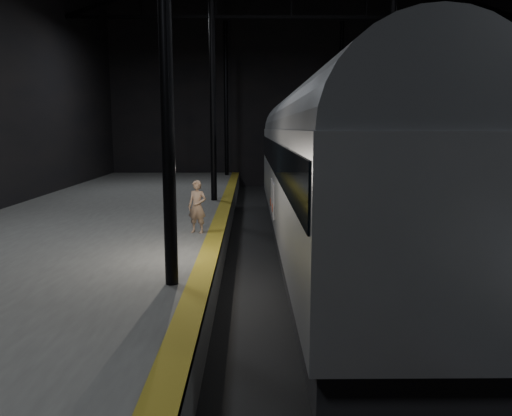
{
  "coord_description": "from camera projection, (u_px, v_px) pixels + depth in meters",
  "views": [
    {
      "loc": [
        -2.19,
        -13.83,
        4.14
      ],
      "look_at": [
        -2.04,
        -0.48,
        2.0
      ],
      "focal_mm": 35.0,
      "sensor_mm": 36.0,
      "label": 1
    }
  ],
  "objects": [
    {
      "name": "tactile_strip",
      "position": [
        213.0,
        240.0,
        14.14
      ],
      "size": [
        0.5,
        43.8,
        0.01
      ],
      "primitive_type": "cube",
      "color": "#7C6416",
      "rests_on": "platform_left"
    },
    {
      "name": "track",
      "position": [
        327.0,
        272.0,
        14.32
      ],
      "size": [
        2.4,
        43.0,
        0.24
      ],
      "color": "#3F3328",
      "rests_on": "ground"
    },
    {
      "name": "ground",
      "position": [
        327.0,
        274.0,
        14.34
      ],
      "size": [
        44.0,
        44.0,
        0.0
      ],
      "primitive_type": "plane",
      "color": "black",
      "rests_on": "ground"
    },
    {
      "name": "train",
      "position": [
        319.0,
        164.0,
        15.9
      ],
      "size": [
        3.04,
        20.28,
        5.42
      ],
      "color": "#A1A4A9",
      "rests_on": "ground"
    },
    {
      "name": "woman",
      "position": [
        197.0,
        207.0,
        15.04
      ],
      "size": [
        0.68,
        0.56,
        1.6
      ],
      "primitive_type": "imported",
      "rotation": [
        0.0,
        0.0,
        -0.36
      ],
      "color": "#9C7A60",
      "rests_on": "platform_left"
    },
    {
      "name": "platform_left",
      "position": [
        64.0,
        258.0,
        14.17
      ],
      "size": [
        9.0,
        43.8,
        1.0
      ],
      "primitive_type": "cube",
      "color": "#494947",
      "rests_on": "ground"
    }
  ]
}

